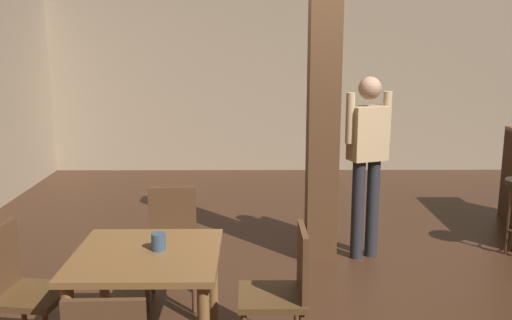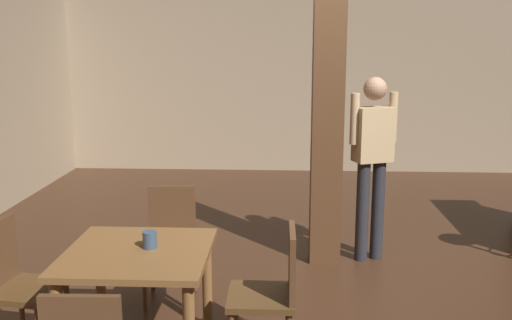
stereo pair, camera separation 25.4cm
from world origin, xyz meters
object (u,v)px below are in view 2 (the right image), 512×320
at_px(dining_table, 138,269).
at_px(chair_west, 16,281).
at_px(napkin_cup, 150,240).
at_px(standing_person, 372,156).
at_px(chair_north, 171,238).
at_px(chair_east, 273,289).

height_order(dining_table, chair_west, chair_west).
bearing_deg(dining_table, napkin_cup, 34.07).
distance_m(napkin_cup, standing_person, 2.43).
bearing_deg(dining_table, chair_north, 88.04).
xyz_separation_m(dining_table, standing_person, (1.73, 1.81, 0.39)).
bearing_deg(napkin_cup, chair_east, -5.42).
relative_size(dining_table, napkin_cup, 8.33).
relative_size(chair_west, chair_east, 1.00).
distance_m(chair_east, napkin_cup, 0.84).
relative_size(chair_west, napkin_cup, 8.15).
distance_m(dining_table, standing_person, 2.53).
bearing_deg(chair_west, chair_north, 45.93).
distance_m(chair_north, napkin_cup, 0.89).
distance_m(chair_north, chair_east, 1.23).
height_order(chair_east, standing_person, standing_person).
distance_m(dining_table, napkin_cup, 0.20).
relative_size(chair_north, chair_east, 1.00).
distance_m(chair_west, napkin_cup, 0.93).
relative_size(chair_east, standing_person, 0.52).
bearing_deg(dining_table, chair_east, -1.87).
bearing_deg(chair_east, chair_north, 132.25).
xyz_separation_m(dining_table, chair_west, (-0.81, 0.01, -0.10)).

